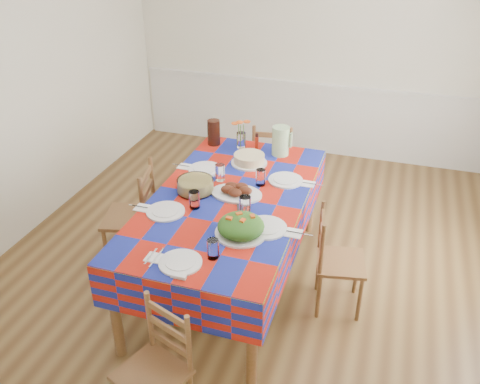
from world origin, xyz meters
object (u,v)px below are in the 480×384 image
at_px(meat_platter, 236,191).
at_px(chair_right, 336,262).
at_px(chair_left, 134,217).
at_px(chair_far, 272,165).
at_px(chair_near, 157,370).
at_px(dining_table, 229,208).
at_px(tea_pitcher, 214,132).
at_px(green_pitcher, 281,141).

height_order(meat_platter, chair_right, meat_platter).
bearing_deg(chair_left, chair_far, 133.47).
bearing_deg(chair_near, chair_left, 142.71).
bearing_deg(chair_far, chair_left, 48.10).
relative_size(chair_near, chair_far, 0.90).
distance_m(dining_table, chair_far, 1.41).
height_order(chair_near, chair_left, chair_left).
height_order(meat_platter, chair_left, chair_left).
bearing_deg(chair_left, meat_platter, 79.18).
distance_m(meat_platter, chair_left, 1.01).
bearing_deg(tea_pitcher, green_pitcher, -2.54).
distance_m(meat_platter, chair_right, 0.95).
height_order(green_pitcher, chair_near, green_pitcher).
bearing_deg(green_pitcher, tea_pitcher, 177.46).
distance_m(dining_table, tea_pitcher, 1.05).
bearing_deg(tea_pitcher, chair_right, -34.50).
xyz_separation_m(dining_table, green_pitcher, (0.20, 0.89, 0.23)).
height_order(chair_near, chair_far, chair_far).
relative_size(green_pitcher, chair_right, 0.31).
xyz_separation_m(meat_platter, green_pitcher, (0.15, 0.83, 0.10)).
distance_m(green_pitcher, chair_left, 1.47).
bearing_deg(chair_right, green_pitcher, 26.88).
bearing_deg(dining_table, green_pitcher, 77.39).
relative_size(chair_near, chair_right, 0.99).
xyz_separation_m(chair_far, chair_right, (0.88, -1.39, -0.04)).
height_order(dining_table, chair_right, chair_right).
bearing_deg(dining_table, chair_left, 179.30).
relative_size(green_pitcher, chair_left, 0.27).
distance_m(chair_near, chair_right, 1.63).
xyz_separation_m(meat_platter, chair_right, (0.84, -0.07, -0.45)).
height_order(chair_near, chair_right, chair_right).
bearing_deg(chair_far, chair_right, 113.06).
bearing_deg(chair_left, dining_table, 75.56).
height_order(meat_platter, chair_near, meat_platter).
relative_size(dining_table, chair_near, 2.54).
height_order(tea_pitcher, chair_left, tea_pitcher).
distance_m(green_pitcher, chair_near, 2.35).
distance_m(dining_table, chair_left, 0.92).
distance_m(dining_table, meat_platter, 0.15).
distance_m(green_pitcher, chair_far, 0.74).
xyz_separation_m(dining_table, chair_right, (0.88, -0.01, -0.32)).
xyz_separation_m(green_pitcher, chair_right, (0.68, -0.89, -0.55)).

